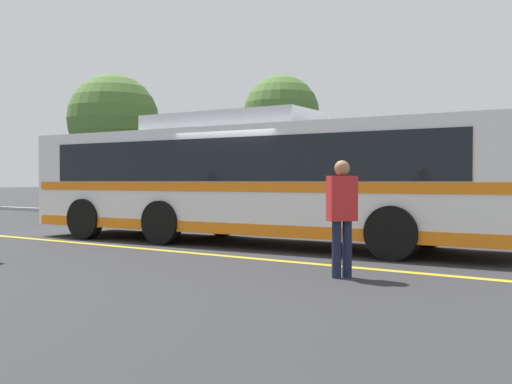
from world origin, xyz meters
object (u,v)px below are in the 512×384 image
(tree_2, at_px, (113,120))
(parked_car_1, at_px, (199,203))
(parked_car_0, at_px, (94,198))
(tree_0, at_px, (281,114))
(pedestrian_0, at_px, (342,211))
(transit_bus, at_px, (255,178))

(tree_2, bearing_deg, parked_car_1, -20.18)
(parked_car_0, xyz_separation_m, parked_car_1, (6.02, -0.44, -0.05))
(parked_car_0, height_order, tree_2, tree_2)
(tree_0, bearing_deg, pedestrian_0, -54.66)
(parked_car_1, relative_size, tree_0, 0.83)
(transit_bus, xyz_separation_m, tree_0, (-4.99, 9.13, 2.63))
(transit_bus, bearing_deg, parked_car_1, -134.01)
(parked_car_1, bearing_deg, pedestrian_0, 50.06)
(transit_bus, relative_size, tree_2, 1.91)
(pedestrian_0, distance_m, tree_0, 15.53)
(transit_bus, xyz_separation_m, tree_2, (-13.23, 7.72, 2.74))
(parked_car_1, height_order, tree_2, tree_2)
(pedestrian_0, xyz_separation_m, tree_2, (-17.04, 10.99, 3.25))
(transit_bus, bearing_deg, tree_0, -154.90)
(parked_car_1, bearing_deg, parked_car_0, -93.62)
(parked_car_1, relative_size, pedestrian_0, 2.71)
(tree_2, bearing_deg, pedestrian_0, -32.82)
(parked_car_1, bearing_deg, tree_2, -109.59)
(parked_car_0, bearing_deg, tree_0, -66.20)
(transit_bus, bearing_deg, pedestrian_0, 45.81)
(pedestrian_0, distance_m, tree_2, 20.53)
(parked_car_0, bearing_deg, tree_2, 26.29)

